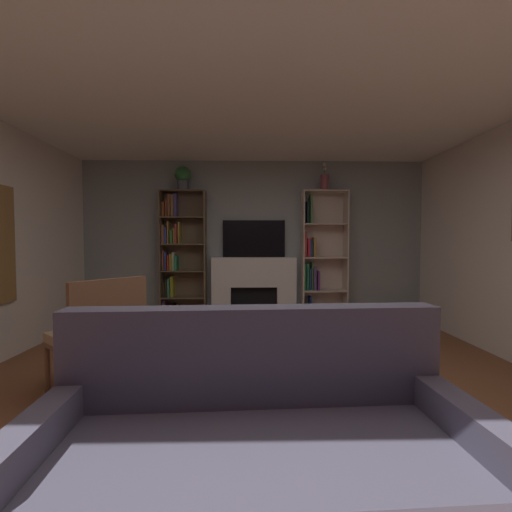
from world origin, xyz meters
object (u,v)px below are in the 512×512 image
at_px(bookshelf_right, 318,259).
at_px(couch, 257,458).
at_px(bookshelf_left, 179,257).
at_px(vase_with_flowers, 325,182).
at_px(tv, 254,239).
at_px(fireplace, 254,289).
at_px(armchair, 100,330).
at_px(potted_plant, 183,177).
at_px(coffee_table, 255,381).

xyz_separation_m(bookshelf_right, couch, (-1.08, -3.91, -0.73)).
height_order(bookshelf_left, vase_with_flowers, vase_with_flowers).
height_order(tv, vase_with_flowers, vase_with_flowers).
xyz_separation_m(bookshelf_right, vase_with_flowers, (0.08, -0.04, 1.24)).
distance_m(fireplace, armchair, 2.86).
xyz_separation_m(fireplace, bookshelf_left, (-1.21, -0.00, 0.52)).
height_order(tv, bookshelf_right, bookshelf_right).
bearing_deg(potted_plant, vase_with_flowers, -0.00).
xyz_separation_m(tv, vase_with_flowers, (1.13, -0.12, 0.91)).
xyz_separation_m(vase_with_flowers, couch, (-1.16, -3.87, -1.97)).
bearing_deg(bookshelf_left, bookshelf_right, -0.21).
distance_m(tv, vase_with_flowers, 1.45).
bearing_deg(bookshelf_right, bookshelf_left, 179.79).
bearing_deg(bookshelf_left, vase_with_flowers, -1.24).
distance_m(fireplace, bookshelf_left, 1.32).
xyz_separation_m(fireplace, potted_plant, (-1.13, -0.05, 1.79)).
height_order(bookshelf_left, couch, bookshelf_left).
relative_size(vase_with_flowers, coffee_table, 0.53).
relative_size(potted_plant, vase_with_flowers, 0.86).
height_order(tv, couch, tv).
distance_m(tv, armchair, 3.03).
relative_size(fireplace, potted_plant, 3.83).
bearing_deg(coffee_table, couch, -90.22).
distance_m(bookshelf_right, coffee_table, 3.42).
bearing_deg(tv, vase_with_flowers, -6.10).
bearing_deg(bookshelf_left, couch, -73.34).
xyz_separation_m(couch, armchair, (-1.34, 1.42, 0.23)).
relative_size(fireplace, armchair, 1.46).
height_order(fireplace, vase_with_flowers, vase_with_flowers).
relative_size(bookshelf_right, potted_plant, 5.56).
relative_size(fireplace, bookshelf_right, 0.69).
distance_m(potted_plant, coffee_table, 3.86).
distance_m(bookshelf_left, couch, 4.16).
bearing_deg(couch, fireplace, 89.43).
xyz_separation_m(tv, armchair, (-1.38, -2.57, -0.83)).
height_order(tv, bookshelf_left, bookshelf_left).
distance_m(fireplace, vase_with_flowers, 2.06).
distance_m(bookshelf_right, armchair, 3.51).
bearing_deg(armchair, vase_with_flowers, 44.44).
bearing_deg(tv, bookshelf_right, -4.26).
distance_m(fireplace, couch, 3.93).
bearing_deg(armchair, couch, -46.61).
bearing_deg(bookshelf_right, potted_plant, -178.88).
bearing_deg(bookshelf_right, couch, -105.44).
relative_size(bookshelf_left, vase_with_flowers, 4.77).
height_order(potted_plant, coffee_table, potted_plant).
relative_size(bookshelf_left, armchair, 2.12).
distance_m(bookshelf_right, couch, 4.12).
xyz_separation_m(potted_plant, coffee_table, (1.09, -3.13, -1.99)).
bearing_deg(fireplace, potted_plant, -177.36).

